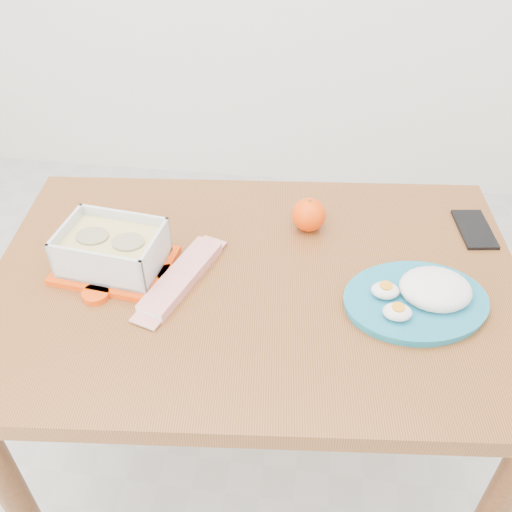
# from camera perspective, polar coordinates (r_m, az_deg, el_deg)

# --- Properties ---
(dining_table) EXTENTS (1.18, 0.85, 0.75)m
(dining_table) POSITION_cam_1_polar(r_m,az_deg,el_deg) (1.27, -0.00, -5.81)
(dining_table) COLOR brown
(dining_table) RESTS_ON ground
(food_container) EXTENTS (0.25, 0.20, 0.10)m
(food_container) POSITION_cam_1_polar(r_m,az_deg,el_deg) (1.22, -14.17, 0.58)
(food_container) COLOR #ED4007
(food_container) RESTS_ON dining_table
(orange_fruit) EXTENTS (0.08, 0.08, 0.08)m
(orange_fruit) POSITION_cam_1_polar(r_m,az_deg,el_deg) (1.30, 5.31, 4.13)
(orange_fruit) COLOR #F94204
(orange_fruit) RESTS_ON dining_table
(rice_plate) EXTENTS (0.34, 0.34, 0.08)m
(rice_plate) POSITION_cam_1_polar(r_m,az_deg,el_deg) (1.17, 16.31, -3.75)
(rice_plate) COLOR #186D87
(rice_plate) RESTS_ON dining_table
(candy_bar) EXTENTS (0.13, 0.25, 0.02)m
(candy_bar) POSITION_cam_1_polar(r_m,az_deg,el_deg) (1.19, -7.45, -2.08)
(candy_bar) COLOR #BB1509
(candy_bar) RESTS_ON dining_table
(smartphone) EXTENTS (0.09, 0.15, 0.01)m
(smartphone) POSITION_cam_1_polar(r_m,az_deg,el_deg) (1.41, 21.01, 2.52)
(smartphone) COLOR black
(smartphone) RESTS_ON dining_table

